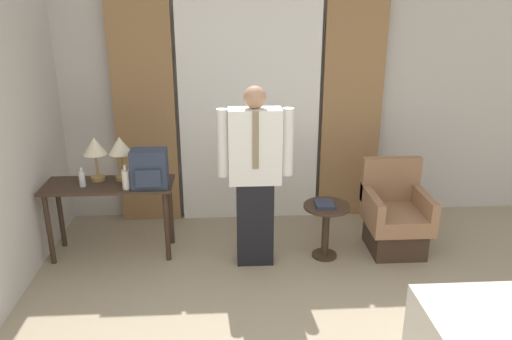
% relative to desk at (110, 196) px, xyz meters
% --- Properties ---
extents(wall_back, '(10.00, 0.06, 2.70)m').
position_rel_desk_xyz_m(wall_back, '(1.39, 0.93, 0.73)').
color(wall_back, beige).
rests_on(wall_back, ground_plane).
extents(curtain_sheer_center, '(1.52, 0.06, 2.58)m').
position_rel_desk_xyz_m(curtain_sheer_center, '(1.39, 0.80, 0.67)').
color(curtain_sheer_center, white).
rests_on(curtain_sheer_center, ground_plane).
extents(curtain_drape_left, '(0.66, 0.06, 2.58)m').
position_rel_desk_xyz_m(curtain_drape_left, '(0.26, 0.80, 0.67)').
color(curtain_drape_left, '#997047').
rests_on(curtain_drape_left, ground_plane).
extents(curtain_drape_right, '(0.66, 0.06, 2.58)m').
position_rel_desk_xyz_m(curtain_drape_right, '(2.53, 0.80, 0.67)').
color(curtain_drape_right, '#997047').
rests_on(curtain_drape_right, ground_plane).
extents(desk, '(1.23, 0.47, 0.74)m').
position_rel_desk_xyz_m(desk, '(0.00, 0.00, 0.00)').
color(desk, '#38281E').
rests_on(desk, ground_plane).
extents(table_lamp_left, '(0.22, 0.22, 0.43)m').
position_rel_desk_xyz_m(table_lamp_left, '(-0.12, 0.10, 0.44)').
color(table_lamp_left, '#9E7F47').
rests_on(table_lamp_left, desk).
extents(table_lamp_right, '(0.22, 0.22, 0.43)m').
position_rel_desk_xyz_m(table_lamp_right, '(0.12, 0.10, 0.44)').
color(table_lamp_right, '#9E7F47').
rests_on(table_lamp_right, desk).
extents(bottle_near_edge, '(0.06, 0.06, 0.19)m').
position_rel_desk_xyz_m(bottle_near_edge, '(-0.22, -0.06, 0.20)').
color(bottle_near_edge, silver).
rests_on(bottle_near_edge, desk).
extents(bottle_by_lamp, '(0.08, 0.08, 0.23)m').
position_rel_desk_xyz_m(bottle_by_lamp, '(0.20, -0.15, 0.22)').
color(bottle_by_lamp, silver).
rests_on(bottle_by_lamp, desk).
extents(backpack, '(0.33, 0.24, 0.36)m').
position_rel_desk_xyz_m(backpack, '(0.42, -0.11, 0.30)').
color(backpack, '#2D384C').
rests_on(backpack, desk).
extents(person, '(0.69, 0.23, 1.72)m').
position_rel_desk_xyz_m(person, '(1.40, -0.26, 0.31)').
color(person, black).
rests_on(person, ground_plane).
extents(armchair, '(0.60, 0.64, 0.90)m').
position_rel_desk_xyz_m(armchair, '(2.81, -0.07, -0.29)').
color(armchair, '#38281E').
rests_on(armchair, ground_plane).
extents(side_table, '(0.45, 0.45, 0.55)m').
position_rel_desk_xyz_m(side_table, '(2.09, -0.20, -0.25)').
color(side_table, '#38281E').
rests_on(side_table, ground_plane).
extents(book, '(0.17, 0.20, 0.03)m').
position_rel_desk_xyz_m(book, '(2.06, -0.20, -0.06)').
color(book, '#2D334C').
rests_on(book, side_table).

